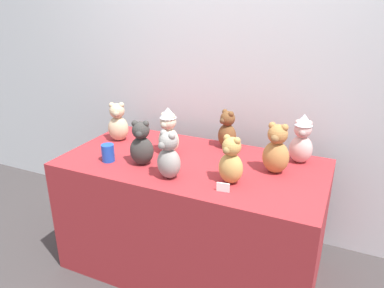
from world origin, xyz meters
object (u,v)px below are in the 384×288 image
object	(u,v)px
teddy_bear_charcoal	(141,144)
teddy_bear_chestnut	(227,130)
display_table	(192,215)
party_cup_blue	(108,153)
teddy_bear_honey	(231,161)
teddy_bear_caramel	(276,150)
teddy_bear_sand	(118,123)
teddy_bear_cream	(168,131)
teddy_bear_blush	(302,139)
teddy_bear_ash	(168,157)

from	to	relation	value
teddy_bear_charcoal	teddy_bear_chestnut	distance (m)	0.61
display_table	party_cup_blue	world-z (taller)	party_cup_blue
display_table	teddy_bear_honey	xyz separation A→B (m)	(0.31, -0.16, 0.52)
teddy_bear_caramel	teddy_bear_sand	size ratio (longest dim) A/B	1.08
teddy_bear_honey	party_cup_blue	distance (m)	0.80
teddy_bear_honey	teddy_bear_cream	bearing A→B (deg)	172.84
teddy_bear_blush	teddy_bear_caramel	bearing A→B (deg)	-124.23
teddy_bear_blush	teddy_bear_charcoal	distance (m)	0.98
display_table	teddy_bear_chestnut	world-z (taller)	teddy_bear_chestnut
teddy_bear_chestnut	display_table	bearing A→B (deg)	-79.82
teddy_bear_sand	party_cup_blue	world-z (taller)	teddy_bear_sand
teddy_bear_blush	teddy_bear_caramel	xyz separation A→B (m)	(-0.11, -0.21, -0.01)
teddy_bear_cream	teddy_bear_honey	bearing A→B (deg)	-16.96
display_table	teddy_bear_honey	distance (m)	0.63
teddy_bear_sand	party_cup_blue	xyz separation A→B (m)	(0.15, -0.33, -0.08)
teddy_bear_ash	teddy_bear_sand	distance (m)	0.72
teddy_bear_charcoal	teddy_bear_ash	bearing A→B (deg)	-41.90
teddy_bear_caramel	teddy_bear_sand	xyz separation A→B (m)	(-1.14, 0.06, -0.01)
display_table	teddy_bear_caramel	xyz separation A→B (m)	(0.50, 0.07, 0.54)
teddy_bear_ash	teddy_bear_charcoal	world-z (taller)	teddy_bear_charcoal
teddy_bear_honey	teddy_bear_cream	xyz separation A→B (m)	(-0.51, 0.23, 0.02)
teddy_bear_ash	teddy_bear_caramel	bearing A→B (deg)	49.37
teddy_bear_blush	teddy_bear_chestnut	xyz separation A→B (m)	(-0.50, 0.04, -0.03)
teddy_bear_blush	teddy_bear_sand	bearing A→B (deg)	-179.56
teddy_bear_ash	party_cup_blue	distance (m)	0.46
display_table	teddy_bear_cream	distance (m)	0.59
teddy_bear_blush	teddy_bear_charcoal	xyz separation A→B (m)	(-0.88, -0.43, -0.02)
teddy_bear_honey	teddy_bear_ash	bearing A→B (deg)	-147.88
teddy_bear_honey	party_cup_blue	xyz separation A→B (m)	(-0.79, -0.04, -0.07)
teddy_bear_honey	party_cup_blue	bearing A→B (deg)	-159.90
teddy_bear_cream	teddy_bear_chestnut	world-z (taller)	teddy_bear_cream
teddy_bear_honey	teddy_bear_cream	world-z (taller)	teddy_bear_cream
teddy_bear_caramel	teddy_bear_cream	world-z (taller)	teddy_bear_cream
teddy_bear_caramel	teddy_bear_chestnut	xyz separation A→B (m)	(-0.39, 0.25, -0.02)
teddy_bear_blush	teddy_bear_chestnut	distance (m)	0.50
party_cup_blue	teddy_bear_chestnut	bearing A→B (deg)	41.11
teddy_bear_sand	party_cup_blue	distance (m)	0.37
display_table	teddy_bear_charcoal	world-z (taller)	teddy_bear_charcoal
display_table	teddy_bear_caramel	world-z (taller)	teddy_bear_caramel
teddy_bear_cream	teddy_bear_sand	size ratio (longest dim) A/B	1.12
teddy_bear_chestnut	party_cup_blue	world-z (taller)	teddy_bear_chestnut
teddy_bear_cream	teddy_bear_ash	bearing A→B (deg)	-55.01
teddy_bear_caramel	teddy_bear_cream	xyz separation A→B (m)	(-0.70, -0.01, 0.01)
teddy_bear_honey	party_cup_blue	world-z (taller)	teddy_bear_honey
teddy_bear_ash	teddy_bear_sand	world-z (taller)	same
teddy_bear_charcoal	teddy_bear_chestnut	world-z (taller)	teddy_bear_charcoal
teddy_bear_cream	teddy_bear_chestnut	xyz separation A→B (m)	(0.32, 0.26, -0.03)
teddy_bear_caramel	teddy_bear_sand	distance (m)	1.14
teddy_bear_caramel	teddy_bear_chestnut	size ratio (longest dim) A/B	1.15
teddy_bear_blush	teddy_bear_honey	distance (m)	0.54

